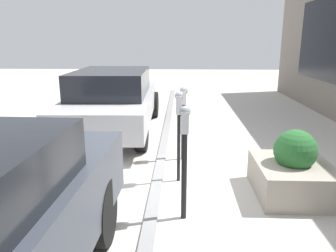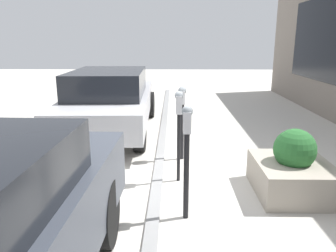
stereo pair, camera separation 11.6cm
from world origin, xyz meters
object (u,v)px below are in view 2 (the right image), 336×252
(parking_meter_nearest, at_px, (187,146))
(parking_meter_second, at_px, (179,117))
(parked_car_middle, at_px, (110,99))
(parking_meter_middle, at_px, (182,111))
(planter_box, at_px, (293,170))

(parking_meter_nearest, distance_m, parking_meter_second, 1.11)
(parking_meter_nearest, relative_size, parked_car_middle, 0.29)
(parking_meter_nearest, xyz_separation_m, parking_meter_middle, (2.07, 0.00, -0.04))
(parking_meter_second, relative_size, parked_car_middle, 0.29)
(parking_meter_nearest, relative_size, planter_box, 1.18)
(parking_meter_nearest, height_order, planter_box, parking_meter_nearest)
(parking_meter_nearest, distance_m, parked_car_middle, 4.26)
(planter_box, relative_size, parked_car_middle, 0.24)
(parking_meter_middle, relative_size, planter_box, 1.13)
(parking_meter_middle, bearing_deg, parking_meter_nearest, -179.95)
(parking_meter_middle, xyz_separation_m, parked_car_middle, (1.87, 1.63, -0.11))
(parking_meter_nearest, xyz_separation_m, parked_car_middle, (3.93, 1.64, -0.15))
(parking_meter_nearest, height_order, parking_meter_middle, parking_meter_nearest)
(parking_meter_second, height_order, parking_meter_middle, parking_meter_second)
(parking_meter_second, relative_size, parking_meter_middle, 1.05)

